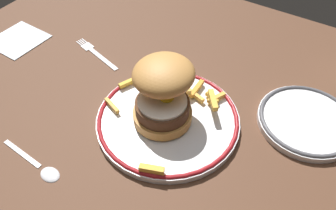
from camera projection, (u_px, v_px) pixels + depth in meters
ground_plane at (145, 143)px, 62.22cm from camera, size 112.00×104.66×4.00cm
dinner_plate at (168, 119)px, 62.39cm from camera, size 25.91×25.91×1.60cm
burger at (164, 91)px, 58.40cm from camera, size 15.15×15.11×10.99cm
fries_pile at (180, 102)px, 63.12cm from camera, size 19.95×23.25×2.94cm
side_plate at (307, 120)px, 62.21cm from camera, size 17.55×17.55×1.60cm
fork at (96, 53)px, 76.71cm from camera, size 14.28×4.99×0.36cm
spoon at (43, 169)px, 55.71cm from camera, size 13.38×2.81×0.90cm
napkin at (18, 39)px, 80.18cm from camera, size 11.37×11.37×0.40cm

